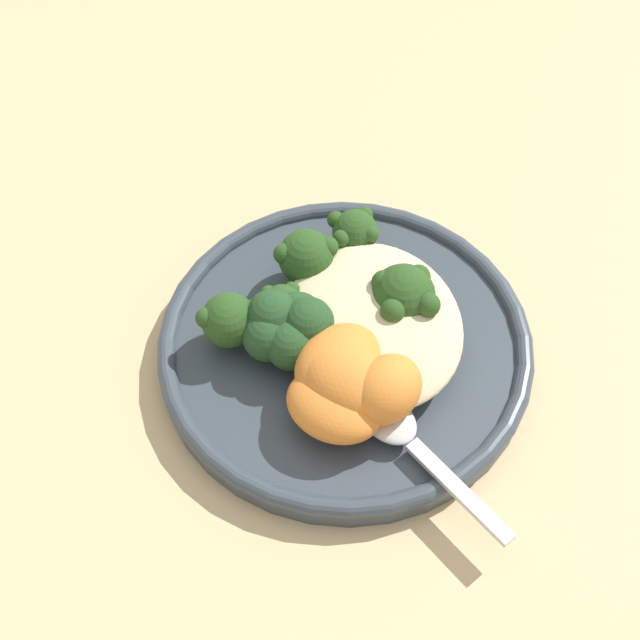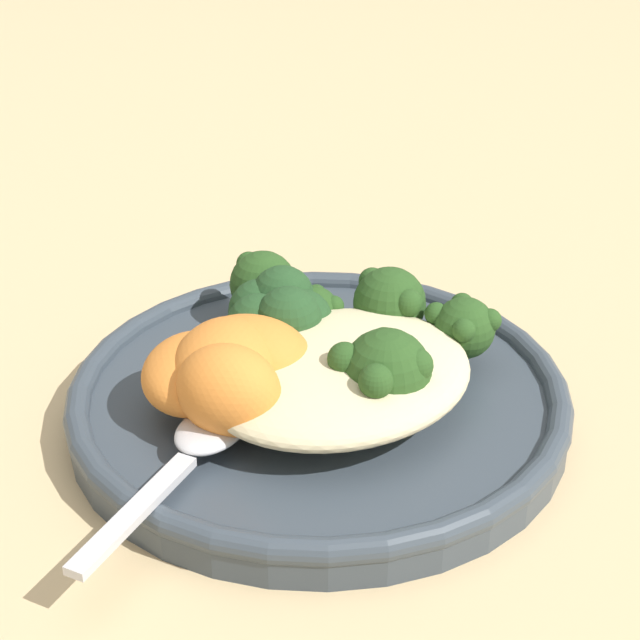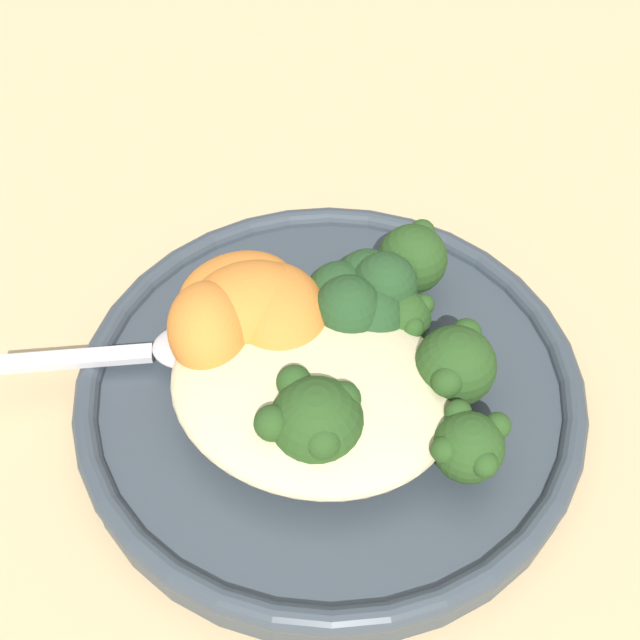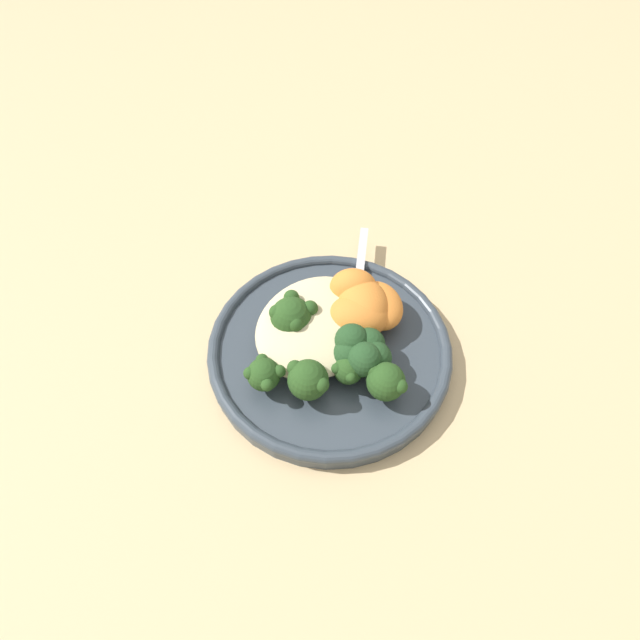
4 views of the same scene
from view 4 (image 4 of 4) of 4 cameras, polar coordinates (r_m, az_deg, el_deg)
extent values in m
plane|color=#D6B784|center=(0.50, -0.54, -4.10)|extent=(4.00, 4.00, 0.00)
cylinder|color=#38424C|center=(0.50, 1.10, -3.47)|extent=(0.24, 0.24, 0.02)
torus|color=#38424C|center=(0.49, 1.11, -2.96)|extent=(0.24, 0.24, 0.01)
ellipsoid|color=beige|center=(0.48, -0.41, -0.57)|extent=(0.13, 0.11, 0.03)
ellipsoid|color=#8EB25B|center=(0.49, 0.68, -0.75)|extent=(0.04, 0.06, 0.01)
sphere|color=#284C1E|center=(0.48, -3.00, 0.59)|extent=(0.04, 0.04, 0.04)
sphere|color=#284C1E|center=(0.48, -3.28, 2.58)|extent=(0.02, 0.02, 0.02)
sphere|color=#284C1E|center=(0.47, -4.94, 0.86)|extent=(0.02, 0.02, 0.02)
sphere|color=#284C1E|center=(0.46, -2.79, -0.42)|extent=(0.02, 0.02, 0.02)
sphere|color=#284C1E|center=(0.47, -1.14, 1.35)|extent=(0.02, 0.02, 0.02)
ellipsoid|color=#8EB25B|center=(0.47, -1.26, -3.23)|extent=(0.10, 0.04, 0.01)
sphere|color=#284C1E|center=(0.45, -6.44, -6.20)|extent=(0.03, 0.03, 0.03)
sphere|color=#284C1E|center=(0.45, -6.64, -4.57)|extent=(0.01, 0.01, 0.01)
sphere|color=#284C1E|center=(0.45, -8.03, -6.04)|extent=(0.01, 0.01, 0.01)
sphere|color=#284C1E|center=(0.44, -6.36, -7.18)|extent=(0.01, 0.01, 0.01)
sphere|color=#284C1E|center=(0.45, -4.97, -5.66)|extent=(0.01, 0.01, 0.01)
ellipsoid|color=#8EB25B|center=(0.47, 1.24, -2.56)|extent=(0.10, 0.04, 0.02)
sphere|color=#284C1E|center=(0.44, -1.37, -6.86)|extent=(0.04, 0.04, 0.04)
sphere|color=#284C1E|center=(0.44, -2.89, -5.49)|extent=(0.01, 0.01, 0.01)
sphere|color=#284C1E|center=(0.43, 0.15, -7.41)|extent=(0.01, 0.01, 0.01)
ellipsoid|color=#8EB25B|center=(0.48, 2.44, -2.21)|extent=(0.06, 0.06, 0.01)
sphere|color=#284C1E|center=(0.45, 3.26, -5.69)|extent=(0.03, 0.03, 0.03)
sphere|color=#284C1E|center=(0.45, 3.03, -4.25)|extent=(0.01, 0.01, 0.01)
sphere|color=#284C1E|center=(0.45, 1.94, -5.57)|extent=(0.01, 0.01, 0.01)
sphere|color=#284C1E|center=(0.44, 3.55, -6.54)|extent=(0.01, 0.01, 0.01)
sphere|color=#284C1E|center=(0.45, 4.62, -5.19)|extent=(0.01, 0.01, 0.01)
ellipsoid|color=#8EB25B|center=(0.47, 3.97, -3.15)|extent=(0.05, 0.10, 0.02)
sphere|color=#284C1E|center=(0.44, 7.53, -7.00)|extent=(0.03, 0.03, 0.03)
sphere|color=#284C1E|center=(0.44, 6.12, -5.73)|extent=(0.01, 0.01, 0.01)
sphere|color=#284C1E|center=(0.44, 9.14, -7.48)|extent=(0.01, 0.01, 0.01)
ellipsoid|color=orange|center=(0.48, 4.41, 0.48)|extent=(0.07, 0.08, 0.04)
ellipsoid|color=orange|center=(0.50, 3.99, 3.57)|extent=(0.06, 0.06, 0.04)
ellipsoid|color=orange|center=(0.49, 4.98, 1.81)|extent=(0.08, 0.08, 0.04)
ellipsoid|color=orange|center=(0.50, 6.70, 1.67)|extent=(0.07, 0.08, 0.03)
sphere|color=#234723|center=(0.47, 5.52, -2.81)|extent=(0.03, 0.03, 0.03)
sphere|color=#234723|center=(0.46, 3.65, -2.37)|extent=(0.03, 0.03, 0.03)
sphere|color=#234723|center=(0.46, 3.08, -4.37)|extent=(0.03, 0.03, 0.03)
sphere|color=#234723|center=(0.45, 4.77, -4.91)|extent=(0.03, 0.03, 0.03)
sphere|color=#234723|center=(0.46, 6.23, -4.34)|extent=(0.03, 0.03, 0.03)
cube|color=silver|center=(0.56, 4.79, 7.60)|extent=(0.07, 0.04, 0.00)
ellipsoid|color=silver|center=(0.52, 4.28, 3.16)|extent=(0.05, 0.04, 0.01)
camera|label=1|loc=(0.54, 47.64, 50.22)|focal=50.00mm
camera|label=2|loc=(0.70, -14.10, 41.78)|focal=60.00mm
camera|label=3|loc=(0.41, -42.32, 33.41)|focal=50.00mm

